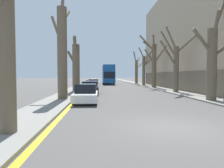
{
  "coord_description": "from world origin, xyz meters",
  "views": [
    {
      "loc": [
        -2.91,
        -7.47,
        2.02
      ],
      "look_at": [
        -0.21,
        34.09,
        0.2
      ],
      "focal_mm": 32.0,
      "sensor_mm": 36.0,
      "label": 1
    }
  ],
  "objects_px": {
    "street_tree_right_0": "(213,58)",
    "parked_car_0": "(86,94)",
    "street_tree_left_2": "(76,66)",
    "parked_car_3": "(93,83)",
    "street_tree_right_3": "(144,68)",
    "double_decker_bus": "(108,74)",
    "street_tree_right_4": "(137,70)",
    "street_tree_right_2": "(154,63)",
    "street_tree_left_1": "(62,49)",
    "street_tree_left_0": "(3,44)",
    "parked_car_2": "(92,85)",
    "parked_car_1": "(90,88)",
    "street_tree_right_1": "(175,64)"
  },
  "relations": [
    {
      "from": "parked_car_2",
      "to": "parked_car_3",
      "type": "relative_size",
      "value": 1.0
    },
    {
      "from": "street_tree_left_0",
      "to": "street_tree_right_3",
      "type": "distance_m",
      "value": 33.5
    },
    {
      "from": "double_decker_bus",
      "to": "parked_car_1",
      "type": "bearing_deg",
      "value": -97.01
    },
    {
      "from": "street_tree_right_3",
      "to": "parked_car_1",
      "type": "relative_size",
      "value": 1.7
    },
    {
      "from": "street_tree_left_2",
      "to": "parked_car_1",
      "type": "height_order",
      "value": "street_tree_left_2"
    },
    {
      "from": "street_tree_right_1",
      "to": "parked_car_1",
      "type": "relative_size",
      "value": 1.8
    },
    {
      "from": "double_decker_bus",
      "to": "parked_car_3",
      "type": "height_order",
      "value": "double_decker_bus"
    },
    {
      "from": "street_tree_right_0",
      "to": "parked_car_2",
      "type": "height_order",
      "value": "street_tree_right_0"
    },
    {
      "from": "street_tree_left_2",
      "to": "street_tree_right_4",
      "type": "height_order",
      "value": "street_tree_right_4"
    },
    {
      "from": "street_tree_left_0",
      "to": "street_tree_right_3",
      "type": "relative_size",
      "value": 0.95
    },
    {
      "from": "street_tree_left_0",
      "to": "double_decker_bus",
      "type": "relative_size",
      "value": 0.65
    },
    {
      "from": "street_tree_right_0",
      "to": "parked_car_0",
      "type": "distance_m",
      "value": 10.07
    },
    {
      "from": "street_tree_right_3",
      "to": "double_decker_bus",
      "type": "distance_m",
      "value": 11.16
    },
    {
      "from": "parked_car_0",
      "to": "street_tree_right_2",
      "type": "bearing_deg",
      "value": 59.23
    },
    {
      "from": "parked_car_3",
      "to": "parked_car_0",
      "type": "bearing_deg",
      "value": -90.0
    },
    {
      "from": "street_tree_right_3",
      "to": "parked_car_2",
      "type": "bearing_deg",
      "value": -133.42
    },
    {
      "from": "street_tree_right_2",
      "to": "street_tree_left_2",
      "type": "bearing_deg",
      "value": -150.7
    },
    {
      "from": "double_decker_bus",
      "to": "street_tree_left_1",
      "type": "bearing_deg",
      "value": -99.51
    },
    {
      "from": "parked_car_1",
      "to": "parked_car_2",
      "type": "xyz_separation_m",
      "value": [
        0.0,
        6.14,
        -0.02
      ]
    },
    {
      "from": "street_tree_left_0",
      "to": "street_tree_left_2",
      "type": "relative_size",
      "value": 1.0
    },
    {
      "from": "street_tree_right_0",
      "to": "parked_car_0",
      "type": "xyz_separation_m",
      "value": [
        -9.71,
        0.1,
        -2.67
      ]
    },
    {
      "from": "street_tree_right_0",
      "to": "double_decker_bus",
      "type": "xyz_separation_m",
      "value": [
        -6.59,
        32.15,
        -0.88
      ]
    },
    {
      "from": "street_tree_left_1",
      "to": "street_tree_right_2",
      "type": "distance_m",
      "value": 18.62
    },
    {
      "from": "parked_car_0",
      "to": "street_tree_right_0",
      "type": "bearing_deg",
      "value": -0.6
    },
    {
      "from": "street_tree_right_1",
      "to": "parked_car_2",
      "type": "relative_size",
      "value": 1.73
    },
    {
      "from": "street_tree_left_1",
      "to": "parked_car_2",
      "type": "height_order",
      "value": "street_tree_left_1"
    },
    {
      "from": "parked_car_0",
      "to": "parked_car_2",
      "type": "height_order",
      "value": "parked_car_0"
    },
    {
      "from": "street_tree_left_0",
      "to": "street_tree_right_0",
      "type": "xyz_separation_m",
      "value": [
        11.81,
        8.12,
        0.29
      ]
    },
    {
      "from": "street_tree_right_3",
      "to": "parked_car_3",
      "type": "height_order",
      "value": "street_tree_right_3"
    },
    {
      "from": "street_tree_left_2",
      "to": "parked_car_3",
      "type": "height_order",
      "value": "street_tree_left_2"
    },
    {
      "from": "street_tree_right_2",
      "to": "parked_car_1",
      "type": "relative_size",
      "value": 1.93
    },
    {
      "from": "street_tree_right_3",
      "to": "parked_car_3",
      "type": "xyz_separation_m",
      "value": [
        -9.73,
        -3.32,
        -2.82
      ]
    },
    {
      "from": "street_tree_right_2",
      "to": "street_tree_right_4",
      "type": "distance_m",
      "value": 14.83
    },
    {
      "from": "double_decker_bus",
      "to": "street_tree_left_2",
      "type": "bearing_deg",
      "value": -102.52
    },
    {
      "from": "street_tree_right_4",
      "to": "street_tree_right_1",
      "type": "bearing_deg",
      "value": -90.05
    },
    {
      "from": "street_tree_left_0",
      "to": "street_tree_right_2",
      "type": "height_order",
      "value": "street_tree_right_2"
    },
    {
      "from": "street_tree_left_0",
      "to": "double_decker_bus",
      "type": "height_order",
      "value": "street_tree_left_0"
    },
    {
      "from": "street_tree_left_1",
      "to": "street_tree_right_2",
      "type": "bearing_deg",
      "value": 51.54
    },
    {
      "from": "street_tree_left_1",
      "to": "street_tree_right_3",
      "type": "height_order",
      "value": "street_tree_left_1"
    },
    {
      "from": "street_tree_left_2",
      "to": "street_tree_right_2",
      "type": "height_order",
      "value": "street_tree_right_2"
    },
    {
      "from": "street_tree_right_0",
      "to": "parked_car_3",
      "type": "xyz_separation_m",
      "value": [
        -9.71,
        19.9,
        -2.68
      ]
    },
    {
      "from": "parked_car_0",
      "to": "parked_car_2",
      "type": "bearing_deg",
      "value": 90.0
    },
    {
      "from": "street_tree_right_0",
      "to": "double_decker_bus",
      "type": "relative_size",
      "value": 0.75
    },
    {
      "from": "street_tree_right_0",
      "to": "street_tree_right_1",
      "type": "distance_m",
      "value": 7.56
    },
    {
      "from": "street_tree_right_3",
      "to": "parked_car_0",
      "type": "xyz_separation_m",
      "value": [
        -9.73,
        -23.11,
        -2.81
      ]
    },
    {
      "from": "street_tree_right_4",
      "to": "parked_car_1",
      "type": "distance_m",
      "value": 26.21
    },
    {
      "from": "street_tree_right_0",
      "to": "street_tree_right_2",
      "type": "relative_size",
      "value": 0.97
    },
    {
      "from": "street_tree_right_0",
      "to": "street_tree_right_1",
      "type": "height_order",
      "value": "street_tree_right_0"
    },
    {
      "from": "street_tree_left_1",
      "to": "parked_car_0",
      "type": "distance_m",
      "value": 4.31
    },
    {
      "from": "street_tree_right_2",
      "to": "street_tree_right_1",
      "type": "bearing_deg",
      "value": -89.16
    }
  ]
}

